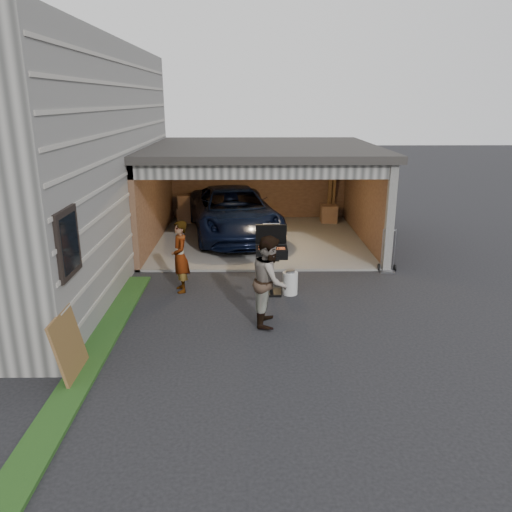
# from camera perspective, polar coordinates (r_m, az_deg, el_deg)

# --- Properties ---
(ground) EXTENTS (80.00, 80.00, 0.00)m
(ground) POSITION_cam_1_polar(r_m,az_deg,el_deg) (9.44, -3.25, -8.85)
(ground) COLOR black
(ground) RESTS_ON ground
(groundcover_strip) EXTENTS (0.50, 8.00, 0.06)m
(groundcover_strip) POSITION_cam_1_polar(r_m,az_deg,el_deg) (8.93, -18.39, -11.18)
(groundcover_strip) COLOR #193814
(groundcover_strip) RESTS_ON ground
(garage) EXTENTS (6.80, 6.30, 2.90)m
(garage) POSITION_cam_1_polar(r_m,az_deg,el_deg) (15.42, 0.52, 8.85)
(garage) COLOR #605E59
(garage) RESTS_ON ground
(minivan) EXTENTS (3.38, 5.70, 1.48)m
(minivan) POSITION_cam_1_polar(r_m,az_deg,el_deg) (15.74, -2.62, 4.83)
(minivan) COLOR black
(minivan) RESTS_ON ground
(woman) EXTENTS (0.54, 0.68, 1.63)m
(woman) POSITION_cam_1_polar(r_m,az_deg,el_deg) (11.28, -8.66, -0.09)
(woman) COLOR #A1B5CA
(woman) RESTS_ON ground
(man) EXTENTS (0.75, 0.92, 1.76)m
(man) POSITION_cam_1_polar(r_m,az_deg,el_deg) (9.52, 1.59, -2.81)
(man) COLOR #472A1C
(man) RESTS_ON ground
(bbq_grill) EXTENTS (0.69, 0.61, 1.54)m
(bbq_grill) POSITION_cam_1_polar(r_m,az_deg,el_deg) (11.00, 1.78, 0.19)
(bbq_grill) COLOR black
(bbq_grill) RESTS_ON ground
(propane_tank) EXTENTS (0.41, 0.41, 0.51)m
(propane_tank) POSITION_cam_1_polar(r_m,az_deg,el_deg) (11.18, 3.91, -3.12)
(propane_tank) COLOR silver
(propane_tank) RESTS_ON ground
(plywood_panel) EXTENTS (0.26, 0.95, 1.05)m
(plywood_panel) POSITION_cam_1_polar(r_m,az_deg,el_deg) (8.39, -20.60, -9.59)
(plywood_panel) COLOR brown
(plywood_panel) RESTS_ON ground
(hand_truck) EXTENTS (0.47, 0.37, 1.10)m
(hand_truck) POSITION_cam_1_polar(r_m,az_deg,el_deg) (13.04, 14.79, -0.84)
(hand_truck) COLOR slate
(hand_truck) RESTS_ON ground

